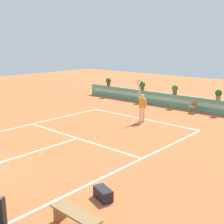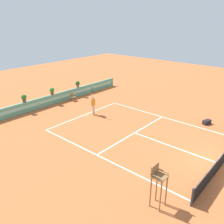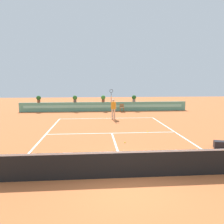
# 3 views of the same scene
# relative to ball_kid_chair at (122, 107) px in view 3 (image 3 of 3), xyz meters

# --- Properties ---
(ground_plane) EXTENTS (60.00, 60.00, 0.00)m
(ground_plane) POSITION_rel_ball_kid_chair_xyz_m (-1.80, -9.66, -0.48)
(ground_plane) COLOR #BC6033
(court_lines) EXTENTS (8.32, 11.94, 0.01)m
(court_lines) POSITION_rel_ball_kid_chair_xyz_m (-1.80, -8.94, -0.47)
(court_lines) COLOR white
(court_lines) RESTS_ON ground
(net) EXTENTS (8.92, 0.10, 1.00)m
(net) POSITION_rel_ball_kid_chair_xyz_m (-1.80, -15.66, 0.03)
(net) COLOR #333333
(net) RESTS_ON ground
(back_wall_barrier) EXTENTS (18.00, 0.21, 1.00)m
(back_wall_barrier) POSITION_rel_ball_kid_chair_xyz_m (-1.80, 0.73, 0.02)
(back_wall_barrier) COLOR #599E84
(back_wall_barrier) RESTS_ON ground
(ball_kid_chair) EXTENTS (0.44, 0.44, 0.85)m
(ball_kid_chair) POSITION_rel_ball_kid_chair_xyz_m (0.00, 0.00, 0.00)
(ball_kid_chair) COLOR olive
(ball_kid_chair) RESTS_ON ground
(gear_bag) EXTENTS (0.78, 0.55, 0.36)m
(gear_bag) POSITION_rel_ball_kid_chair_xyz_m (3.35, -12.77, -0.30)
(gear_bag) COLOR black
(gear_bag) RESTS_ON ground
(tennis_player) EXTENTS (0.59, 0.34, 2.58)m
(tennis_player) POSITION_rel_ball_kid_chair_xyz_m (-1.29, -4.36, 0.57)
(tennis_player) COLOR beige
(tennis_player) RESTS_ON ground
(tennis_ball_near_baseline) EXTENTS (0.07, 0.07, 0.07)m
(tennis_ball_near_baseline) POSITION_rel_ball_kid_chair_xyz_m (-1.28, -11.48, -0.44)
(tennis_ball_near_baseline) COLOR #CCE033
(tennis_ball_near_baseline) RESTS_ON ground
(tennis_ball_mid_court) EXTENTS (0.07, 0.07, 0.07)m
(tennis_ball_mid_court) POSITION_rel_ball_kid_chair_xyz_m (0.52, -9.18, -0.44)
(tennis_ball_mid_court) COLOR #CCE033
(tennis_ball_mid_court) RESTS_ON ground
(potted_plant_left) EXTENTS (0.48, 0.48, 0.72)m
(potted_plant_left) POSITION_rel_ball_kid_chair_xyz_m (-4.96, 0.73, 0.93)
(potted_plant_left) COLOR #514C47
(potted_plant_left) RESTS_ON back_wall_barrier
(potted_plant_centre) EXTENTS (0.48, 0.48, 0.72)m
(potted_plant_centre) POSITION_rel_ball_kid_chair_xyz_m (-1.94, 0.73, 0.93)
(potted_plant_centre) COLOR brown
(potted_plant_centre) RESTS_ON back_wall_barrier
(potted_plant_far_left) EXTENTS (0.48, 0.48, 0.72)m
(potted_plant_far_left) POSITION_rel_ball_kid_chair_xyz_m (-8.75, 0.73, 0.93)
(potted_plant_far_left) COLOR brown
(potted_plant_far_left) RESTS_ON back_wall_barrier
(potted_plant_right) EXTENTS (0.48, 0.48, 0.72)m
(potted_plant_right) POSITION_rel_ball_kid_chair_xyz_m (1.42, 0.73, 0.93)
(potted_plant_right) COLOR gray
(potted_plant_right) RESTS_ON back_wall_barrier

